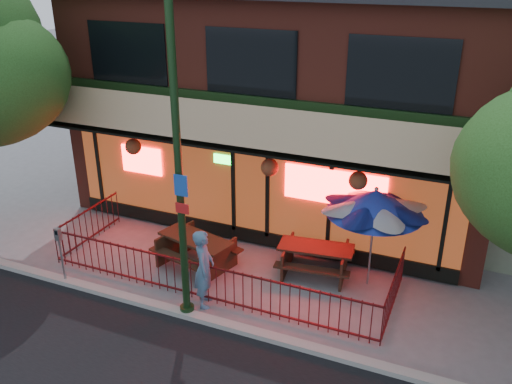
# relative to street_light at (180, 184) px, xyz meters

# --- Properties ---
(ground) EXTENTS (80.00, 80.00, 0.00)m
(ground) POSITION_rel_street_light_xyz_m (-0.00, 0.40, -3.15)
(ground) COLOR gray
(ground) RESTS_ON ground
(curb) EXTENTS (80.00, 0.25, 0.12)m
(curb) POSITION_rel_street_light_xyz_m (-0.00, -0.10, -3.09)
(curb) COLOR #999993
(curb) RESTS_ON ground
(restaurant_building) EXTENTS (12.96, 9.49, 8.05)m
(restaurant_building) POSITION_rel_street_light_xyz_m (-0.00, 7.51, 0.98)
(restaurant_building) COLOR maroon
(restaurant_building) RESTS_ON ground
(patio_fence) EXTENTS (8.44, 2.62, 1.00)m
(patio_fence) POSITION_rel_street_light_xyz_m (-0.00, 0.91, -2.52)
(patio_fence) COLOR #4B1012
(patio_fence) RESTS_ON ground
(street_light) EXTENTS (0.43, 0.32, 7.00)m
(street_light) POSITION_rel_street_light_xyz_m (0.00, 0.00, 0.00)
(street_light) COLOR #163316
(street_light) RESTS_ON ground
(picnic_table_left) EXTENTS (2.26, 1.93, 0.83)m
(picnic_table_left) POSITION_rel_street_light_xyz_m (-0.80, 1.90, -2.60)
(picnic_table_left) COLOR #362013
(picnic_table_left) RESTS_ON ground
(picnic_table_right) EXTENTS (2.01, 1.64, 0.79)m
(picnic_table_right) POSITION_rel_street_light_xyz_m (2.12, 2.74, -2.63)
(picnic_table_right) COLOR #371D13
(picnic_table_right) RESTS_ON ground
(patio_umbrella) EXTENTS (2.25, 2.25, 2.58)m
(patio_umbrella) POSITION_rel_street_light_xyz_m (3.45, 2.80, -0.95)
(patio_umbrella) COLOR gray
(patio_umbrella) RESTS_ON ground
(pedestrian) EXTENTS (0.67, 0.81, 1.88)m
(pedestrian) POSITION_rel_street_light_xyz_m (0.19, 0.50, -2.21)
(pedestrian) COLOR teal
(pedestrian) RESTS_ON ground
(parking_meter_near) EXTENTS (0.14, 0.12, 1.49)m
(parking_meter_near) POSITION_rel_street_light_xyz_m (-3.38, -0.08, -2.14)
(parking_meter_near) COLOR #969A9E
(parking_meter_near) RESTS_ON ground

